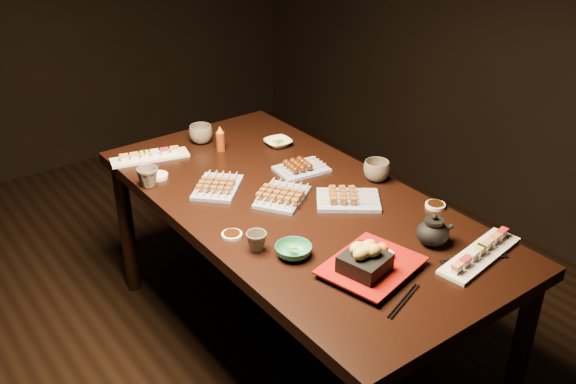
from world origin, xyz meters
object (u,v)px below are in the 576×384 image
(sushi_platter_far, at_px, (150,154))
(teacup_far_left, at_px, (148,177))
(dining_table, at_px, (295,279))
(condiment_bottle, at_px, (220,138))
(yakitori_plate_left, at_px, (217,183))
(teacup_mid_right, at_px, (377,171))
(sushi_platter_near, at_px, (481,251))
(edamame_bowl_green, at_px, (293,251))
(teacup_far_right, at_px, (201,134))
(edamame_bowl_cream, at_px, (278,143))
(teapot, at_px, (433,230))
(yakitori_plate_center, at_px, (282,192))
(tempura_tray, at_px, (372,256))
(yakitori_plate_right, at_px, (348,195))
(teacup_near_left, at_px, (257,241))

(sushi_platter_far, relative_size, teacup_far_left, 3.94)
(dining_table, height_order, condiment_bottle, condiment_bottle)
(yakitori_plate_left, relative_size, teacup_mid_right, 2.08)
(sushi_platter_near, distance_m, teacup_far_left, 1.34)
(edamame_bowl_green, height_order, teacup_far_right, teacup_far_right)
(dining_table, xyz_separation_m, teacup_far_left, (-0.41, 0.46, 0.42))
(edamame_bowl_green, height_order, edamame_bowl_cream, edamame_bowl_green)
(condiment_bottle, bearing_deg, teapot, -80.48)
(sushi_platter_near, bearing_deg, sushi_platter_far, 103.04)
(edamame_bowl_cream, relative_size, teacup_far_right, 1.11)
(dining_table, height_order, edamame_bowl_cream, edamame_bowl_cream)
(teapot, bearing_deg, condiment_bottle, 120.24)
(yakitori_plate_center, xyz_separation_m, teacup_mid_right, (0.41, -0.10, 0.01))
(sushi_platter_far, height_order, condiment_bottle, condiment_bottle)
(edamame_bowl_cream, relative_size, tempura_tray, 0.38)
(sushi_platter_near, height_order, teacup_far_right, teacup_far_right)
(edamame_bowl_green, distance_m, teacup_far_right, 1.05)
(tempura_tray, bearing_deg, yakitori_plate_right, 44.41)
(yakitori_plate_center, distance_m, teacup_far_right, 0.67)
(yakitori_plate_center, distance_m, edamame_bowl_green, 0.41)
(yakitori_plate_right, distance_m, yakitori_plate_left, 0.54)
(yakitori_plate_right, bearing_deg, sushi_platter_far, 156.31)
(yakitori_plate_center, height_order, edamame_bowl_cream, yakitori_plate_center)
(yakitori_plate_right, bearing_deg, teacup_far_right, 139.51)
(teacup_mid_right, bearing_deg, yakitori_plate_right, -161.75)
(yakitori_plate_right, distance_m, teacup_far_right, 0.87)
(edamame_bowl_green, xyz_separation_m, teacup_mid_right, (0.62, 0.25, 0.02))
(teacup_mid_right, bearing_deg, yakitori_plate_left, 150.39)
(teacup_near_left, height_order, condiment_bottle, condiment_bottle)
(sushi_platter_near, distance_m, yakitori_plate_right, 0.57)
(tempura_tray, xyz_separation_m, teacup_far_right, (0.07, 1.25, -0.01))
(sushi_platter_far, relative_size, edamame_bowl_green, 2.72)
(sushi_platter_near, height_order, teacup_mid_right, teacup_mid_right)
(teacup_far_left, bearing_deg, yakitori_plate_right, -45.98)
(tempura_tray, relative_size, teacup_mid_right, 2.87)
(sushi_platter_far, distance_m, condiment_bottle, 0.33)
(sushi_platter_near, bearing_deg, edamame_bowl_cream, 81.73)
(condiment_bottle, bearing_deg, dining_table, -91.37)
(dining_table, xyz_separation_m, tempura_tray, (-0.08, -0.52, 0.43))
(edamame_bowl_cream, bearing_deg, teapot, -93.17)
(sushi_platter_near, bearing_deg, yakitori_plate_center, 103.36)
(yakitori_plate_right, bearing_deg, teacup_mid_right, 55.96)
(teacup_near_left, distance_m, teacup_far_right, 0.97)
(edamame_bowl_cream, relative_size, teacup_far_left, 1.39)
(teacup_mid_right, xyz_separation_m, teacup_far_right, (-0.40, 0.78, -0.00))
(edamame_bowl_cream, distance_m, tempura_tray, 1.06)
(yakitori_plate_left, distance_m, teacup_mid_right, 0.66)
(sushi_platter_near, distance_m, teapot, 0.17)
(teacup_far_right, bearing_deg, yakitori_plate_center, -91.37)
(teapot, bearing_deg, dining_table, 131.58)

